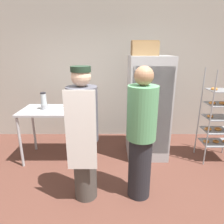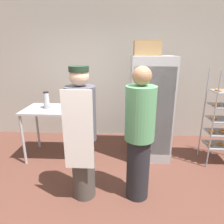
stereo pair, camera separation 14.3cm
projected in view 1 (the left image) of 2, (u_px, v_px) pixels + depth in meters
The scene contains 10 objects.
ground_plane at pixel (109, 213), 2.46m from camera, with size 14.00×14.00×0.00m, color brown.
back_wall at pixel (110, 73), 4.36m from camera, with size 6.40×0.12×2.86m, color #ADA89E.
refrigerator at pixel (147, 108), 3.62m from camera, with size 0.71×0.77×1.82m.
baking_rack at pixel (219, 117), 3.46m from camera, with size 0.57×0.43×1.63m.
prep_counter at pixel (54, 115), 3.49m from camera, with size 1.12×0.68×0.93m.
donut_box at pixel (69, 106), 3.46m from camera, with size 0.26×0.20×0.24m.
blender_pitcher at pixel (43, 102), 3.42m from camera, with size 0.12×0.12×0.30m.
cardboard_storage_box at pixel (144, 48), 3.36m from camera, with size 0.45×0.35×0.24m.
person_baker at pixel (83, 135), 2.48m from camera, with size 0.37×0.39×1.75m.
person_customer at pixel (141, 135), 2.51m from camera, with size 0.37×0.37×1.75m.
Camera 1 is at (0.04, -1.97, 1.93)m, focal length 32.00 mm.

